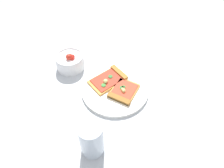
# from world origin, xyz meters

# --- Properties ---
(ground_plane) EXTENTS (2.40, 2.40, 0.00)m
(ground_plane) POSITION_xyz_m (0.00, 0.00, 0.00)
(ground_plane) COLOR #B2B7BC
(ground_plane) RESTS_ON ground
(plate) EXTENTS (0.27, 0.27, 0.01)m
(plate) POSITION_xyz_m (0.01, -0.02, 0.01)
(plate) COLOR white
(plate) RESTS_ON ground_plane
(pizza_slice_near) EXTENTS (0.09, 0.11, 0.02)m
(pizza_slice_near) POSITION_xyz_m (0.05, -0.03, 0.02)
(pizza_slice_near) COLOR gold
(pizza_slice_near) RESTS_ON plate
(pizza_slice_far) EXTENTS (0.14, 0.16, 0.03)m
(pizza_slice_far) POSITION_xyz_m (-0.03, 0.01, 0.02)
(pizza_slice_far) COLOR gold
(pizza_slice_far) RESTS_ON plate
(salad_bowl) EXTENTS (0.12, 0.12, 0.08)m
(salad_bowl) POSITION_xyz_m (-0.22, 0.01, 0.03)
(salad_bowl) COLOR white
(salad_bowl) RESTS_ON ground_plane
(soda_glass) EXTENTS (0.07, 0.07, 0.14)m
(soda_glass) POSITION_xyz_m (0.06, -0.27, 0.07)
(soda_glass) COLOR silver
(soda_glass) RESTS_ON ground_plane
(paper_napkin) EXTENTS (0.18, 0.19, 0.00)m
(paper_napkin) POSITION_xyz_m (0.14, 0.21, 0.00)
(paper_napkin) COLOR silver
(paper_napkin) RESTS_ON ground_plane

